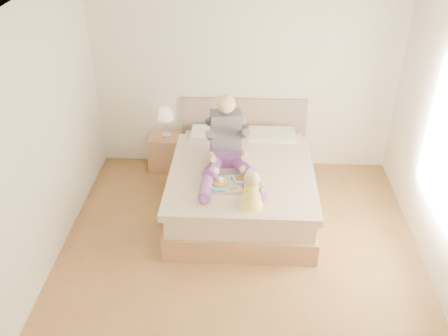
{
  "coord_description": "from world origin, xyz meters",
  "views": [
    {
      "loc": [
        0.04,
        -4.08,
        3.74
      ],
      "look_at": [
        -0.2,
        0.69,
        0.76
      ],
      "focal_mm": 40.0,
      "sensor_mm": 36.0,
      "label": 1
    }
  ],
  "objects_px": {
    "tray": "(229,182)",
    "nightstand": "(165,152)",
    "baby": "(251,192)",
    "bed": "(242,182)",
    "adult": "(227,149)"
  },
  "relations": [
    {
      "from": "adult",
      "to": "bed",
      "type": "bearing_deg",
      "value": 30.24
    },
    {
      "from": "nightstand",
      "to": "adult",
      "type": "relative_size",
      "value": 0.46
    },
    {
      "from": "nightstand",
      "to": "adult",
      "type": "bearing_deg",
      "value": -42.13
    },
    {
      "from": "nightstand",
      "to": "adult",
      "type": "distance_m",
      "value": 1.44
    },
    {
      "from": "nightstand",
      "to": "baby",
      "type": "xyz_separation_m",
      "value": [
        1.19,
        -1.68,
        0.53
      ]
    },
    {
      "from": "baby",
      "to": "tray",
      "type": "bearing_deg",
      "value": 119.31
    },
    {
      "from": "nightstand",
      "to": "baby",
      "type": "distance_m",
      "value": 2.13
    },
    {
      "from": "bed",
      "to": "tray",
      "type": "relative_size",
      "value": 3.94
    },
    {
      "from": "tray",
      "to": "nightstand",
      "type": "bearing_deg",
      "value": 117.67
    },
    {
      "from": "nightstand",
      "to": "baby",
      "type": "bearing_deg",
      "value": -50.95
    },
    {
      "from": "bed",
      "to": "adult",
      "type": "distance_m",
      "value": 0.6
    },
    {
      "from": "bed",
      "to": "tray",
      "type": "distance_m",
      "value": 0.61
    },
    {
      "from": "adult",
      "to": "tray",
      "type": "bearing_deg",
      "value": -91.59
    },
    {
      "from": "bed",
      "to": "baby",
      "type": "relative_size",
      "value": 5.09
    },
    {
      "from": "tray",
      "to": "baby",
      "type": "height_order",
      "value": "baby"
    }
  ]
}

